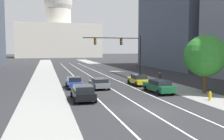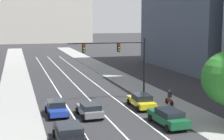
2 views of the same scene
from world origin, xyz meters
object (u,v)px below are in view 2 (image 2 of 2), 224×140
Objects in this scene: car_green at (168,117)px; car_blue at (56,108)px; traffic_signal_mast at (121,56)px; car_gray at (90,109)px; cyclist at (169,98)px; car_black at (69,133)px; car_yellow at (141,101)px; capitol_building at (32,10)px.

car_blue is at bearing 53.86° from car_green.
traffic_signal_mast is at bearing -62.58° from car_blue.
car_blue reaches higher than car_gray.
cyclist is (9.29, 2.00, 0.13)m from car_gray.
car_black is (-8.97, -1.90, 0.01)m from car_green.
car_yellow is (8.97, 0.44, 0.01)m from car_blue.
car_green is 2.80× the size of cyclist.
cyclist is at bearing -86.37° from capitol_building.
car_gray is 3.31m from car_blue.
traffic_signal_mast is (3.47, -119.12, -9.12)m from capitol_building.
car_green is 1.05× the size of car_black.
capitol_building is 130.23m from car_green.
capitol_building is 5.40× the size of traffic_signal_mast.
traffic_signal_mast is at bearing 44.62° from cyclist.
car_gray is at bearing -90.68° from capitol_building.
capitol_building reaches higher than car_yellow.
car_blue is 0.86× the size of car_yellow.
car_yellow is (-0.00, 6.48, -0.03)m from car_green.
car_green reaches higher than car_gray.
car_black is at bearing 179.05° from car_blue.
capitol_building is at bearing -0.21° from car_green.
car_black is 2.66× the size of cyclist.
capitol_building reaches higher than car_gray.
car_green is 1.19× the size of car_blue.
car_blue is at bearing 0.44° from car_black.
car_green is at bearing -84.39° from traffic_signal_mast.
car_yellow is 2.73× the size of cyclist.
car_yellow is 12.27m from car_black.
traffic_signal_mast is (-1.02, 10.33, 4.39)m from car_green.
capitol_building is at bearing -2.74° from car_gray.
car_blue is 8.98m from car_yellow.
car_gray is (-5.98, 4.62, -0.07)m from car_green.
cyclist is at bearing -54.82° from car_black.
car_black is at bearing 119.96° from cyclist.
car_blue is 2.35× the size of cyclist.
car_yellow is at bearing -75.29° from traffic_signal_mast.
car_gray is at bearing 97.34° from cyclist.
cyclist is at bearing -88.23° from car_blue.
car_black is 14.95m from cyclist.
cyclist is (3.32, 0.14, 0.09)m from car_yellow.
car_black is at bearing 153.30° from car_gray.
cyclist is (7.80, -122.83, -13.45)m from capitol_building.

